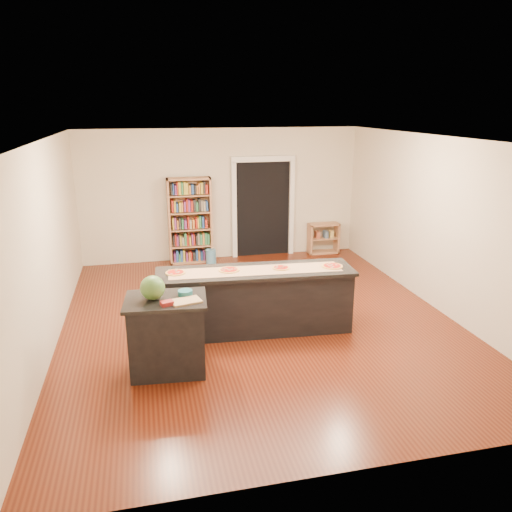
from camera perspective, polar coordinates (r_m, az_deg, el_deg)
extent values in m
cube|color=beige|center=(7.49, 0.34, 2.49)|extent=(6.00, 7.00, 2.80)
cube|color=#56200E|center=(7.95, 0.32, -7.30)|extent=(6.00, 7.00, 0.01)
cube|color=white|center=(7.27, 0.36, 13.22)|extent=(6.00, 7.00, 0.01)
cube|color=black|center=(11.08, 0.77, 5.40)|extent=(1.20, 0.02, 2.10)
cube|color=silver|center=(10.90, -2.51, 5.19)|extent=(0.10, 0.08, 2.10)
cube|color=silver|center=(11.20, 4.08, 5.49)|extent=(0.10, 0.08, 2.10)
cube|color=silver|center=(10.86, 0.85, 11.04)|extent=(1.40, 0.08, 0.12)
cube|color=black|center=(7.45, -0.08, -5.27)|extent=(2.81, 0.70, 0.90)
cube|color=black|center=(7.29, -0.08, -1.80)|extent=(2.89, 0.78, 0.05)
cube|color=black|center=(6.45, -10.08, -9.06)|extent=(0.91, 0.64, 0.94)
cube|color=black|center=(6.25, -10.31, -5.00)|extent=(1.00, 0.73, 0.04)
cube|color=tan|center=(10.66, -7.55, 4.01)|extent=(0.91, 0.32, 1.82)
cube|color=tan|center=(11.46, 7.70, 2.03)|extent=(0.69, 0.30, 0.69)
cylinder|color=teal|center=(10.67, -5.17, -0.07)|extent=(0.22, 0.22, 0.32)
cube|color=tan|center=(7.26, -0.05, -1.65)|extent=(2.53, 0.61, 0.00)
sphere|color=#144214|center=(6.19, -11.74, -3.58)|extent=(0.30, 0.30, 0.30)
cube|color=tan|center=(6.10, -8.01, -5.13)|extent=(0.39, 0.31, 0.02)
cube|color=maroon|center=(6.03, -10.15, -5.33)|extent=(0.17, 0.14, 0.05)
cylinder|color=#195966|center=(6.29, -8.09, -4.20)|extent=(0.18, 0.18, 0.07)
cylinder|color=tan|center=(7.22, -9.19, -1.89)|extent=(0.28, 0.28, 0.02)
cylinder|color=#A5190C|center=(7.22, -9.19, -1.82)|extent=(0.23, 0.23, 0.00)
cylinder|color=tan|center=(7.26, -3.12, -1.60)|extent=(0.32, 0.32, 0.02)
cylinder|color=#A5190C|center=(7.26, -3.12, -1.53)|extent=(0.26, 0.26, 0.00)
cylinder|color=tan|center=(7.35, 2.87, -1.35)|extent=(0.27, 0.27, 0.02)
cylinder|color=#A5190C|center=(7.35, 2.87, -1.29)|extent=(0.22, 0.22, 0.00)
cylinder|color=tan|center=(7.50, 8.70, -1.15)|extent=(0.30, 0.30, 0.02)
cylinder|color=#A5190C|center=(7.50, 8.70, -1.08)|extent=(0.24, 0.24, 0.00)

